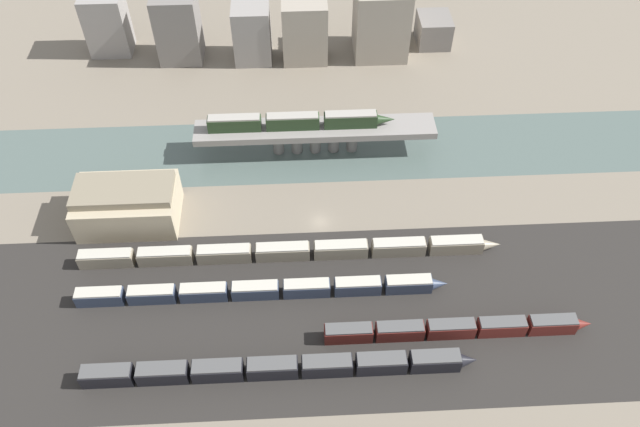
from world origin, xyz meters
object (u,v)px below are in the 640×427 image
at_px(train_yard_outer, 289,251).
at_px(warehouse_building, 127,204).
at_px(train_yard_mid, 456,329).
at_px(train_on_bridge, 299,121).
at_px(train_yard_far, 261,290).
at_px(train_yard_near, 279,368).

distance_m(train_yard_outer, warehouse_building, 37.37).
distance_m(train_yard_mid, train_yard_outer, 37.47).
xyz_separation_m(train_on_bridge, train_yard_outer, (-3.14, -33.10, -7.61)).
distance_m(train_on_bridge, train_yard_outer, 34.11).
distance_m(train_on_bridge, train_yard_far, 44.19).
bearing_deg(train_yard_far, train_on_bridge, 78.24).
bearing_deg(train_on_bridge, train_yard_near, -95.16).
distance_m(train_yard_near, train_yard_far, 17.70).
bearing_deg(train_yard_outer, train_yard_mid, -32.71).
distance_m(train_yard_mid, warehouse_building, 74.31).
xyz_separation_m(train_yard_near, train_yard_mid, (33.80, 6.61, -0.08)).
relative_size(train_on_bridge, train_yard_far, 0.60).
bearing_deg(train_yard_outer, warehouse_building, 160.16).
bearing_deg(warehouse_building, train_yard_near, -50.33).
bearing_deg(train_yard_far, train_yard_outer, 58.90).
bearing_deg(train_on_bridge, train_yard_mid, -61.98).
height_order(train_yard_near, train_yard_outer, train_yard_near).
height_order(train_yard_far, train_yard_outer, train_yard_outer).
xyz_separation_m(train_on_bridge, train_yard_near, (-5.42, -59.95, -7.50)).
relative_size(train_yard_near, train_yard_mid, 1.40).
xyz_separation_m(train_on_bridge, train_yard_mid, (28.38, -53.35, -7.58)).
relative_size(train_on_bridge, train_yard_mid, 0.87).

